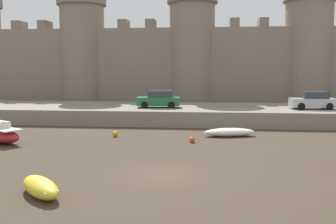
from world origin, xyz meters
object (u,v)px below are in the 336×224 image
at_px(rowboat_midflat_left, 230,132).
at_px(mooring_buoy_mid_mud, 192,140).
at_px(rowboat_foreground_right, 40,187).
at_px(mooring_buoy_near_shore, 115,134).
at_px(car_quay_centre_west, 313,101).
at_px(car_quay_centre_east, 159,99).

bearing_deg(rowboat_midflat_left, mooring_buoy_mid_mud, -134.10).
height_order(rowboat_foreground_right, mooring_buoy_mid_mud, rowboat_foreground_right).
distance_m(rowboat_foreground_right, mooring_buoy_near_shore, 13.96).
height_order(mooring_buoy_near_shore, car_quay_centre_west, car_quay_centre_west).
xyz_separation_m(rowboat_foreground_right, rowboat_midflat_left, (8.44, 15.08, -0.06)).
bearing_deg(mooring_buoy_mid_mud, car_quay_centre_east, 109.49).
xyz_separation_m(rowboat_midflat_left, car_quay_centre_east, (-6.43, 7.53, 1.85)).
xyz_separation_m(rowboat_foreground_right, car_quay_centre_east, (2.01, 22.61, 1.80)).
relative_size(mooring_buoy_mid_mud, car_quay_centre_east, 0.10).
height_order(rowboat_midflat_left, mooring_buoy_near_shore, rowboat_midflat_left).
distance_m(mooring_buoy_near_shore, car_quay_centre_east, 9.16).
xyz_separation_m(mooring_buoy_mid_mud, mooring_buoy_near_shore, (-5.92, 1.72, 0.02)).
xyz_separation_m(rowboat_midflat_left, mooring_buoy_near_shore, (-8.68, -1.12, -0.11)).
distance_m(rowboat_foreground_right, rowboat_midflat_left, 17.28).
bearing_deg(rowboat_foreground_right, rowboat_midflat_left, 60.77).
bearing_deg(car_quay_centre_east, car_quay_centre_west, 0.18).
distance_m(rowboat_foreground_right, car_quay_centre_west, 28.09).
height_order(mooring_buoy_mid_mud, car_quay_centre_west, car_quay_centre_west).
height_order(rowboat_foreground_right, car_quay_centre_east, car_quay_centre_east).
relative_size(car_quay_centre_east, car_quay_centre_west, 1.00).
distance_m(rowboat_foreground_right, mooring_buoy_mid_mud, 13.49).
bearing_deg(rowboat_midflat_left, car_quay_centre_east, 130.47).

